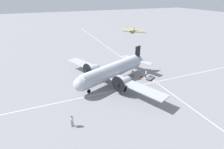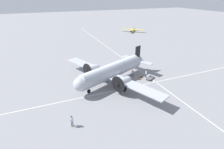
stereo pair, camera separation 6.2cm
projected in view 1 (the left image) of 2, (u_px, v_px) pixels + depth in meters
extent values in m
plane|color=gray|center=(112.00, 82.00, 35.19)|extent=(300.00, 300.00, 0.00)
cube|color=silver|center=(119.00, 90.00, 32.38)|extent=(120.00, 0.16, 0.01)
cube|color=silver|center=(146.00, 75.00, 38.01)|extent=(0.16, 120.00, 0.01)
cylinder|color=#ADB2BC|center=(112.00, 71.00, 34.17)|extent=(14.97, 8.30, 2.58)
cylinder|color=silver|center=(112.00, 68.00, 33.87)|extent=(13.98, 7.30, 1.80)
sphere|color=#ADB2BC|center=(80.00, 84.00, 29.27)|extent=(2.45, 2.45, 2.45)
cylinder|color=#ADB2BC|center=(136.00, 61.00, 39.02)|extent=(3.28, 2.46, 1.42)
cube|color=black|center=(138.00, 53.00, 38.61)|extent=(1.59, 0.78, 2.96)
cube|color=#ADB2BC|center=(137.00, 60.00, 39.21)|extent=(4.44, 7.82, 0.10)
cube|color=#ADB2BC|center=(108.00, 74.00, 33.59)|extent=(11.83, 23.58, 0.20)
cylinder|color=#ADB2BC|center=(123.00, 82.00, 30.77)|extent=(2.94, 2.32, 1.42)
cylinder|color=black|center=(118.00, 85.00, 29.85)|extent=(1.20, 2.76, 2.98)
sphere|color=black|center=(118.00, 85.00, 29.76)|extent=(0.50, 0.50, 0.50)
cylinder|color=#ADB2BC|center=(93.00, 69.00, 36.06)|extent=(2.94, 2.32, 1.42)
cylinder|color=black|center=(87.00, 71.00, 35.14)|extent=(1.20, 2.76, 2.98)
sphere|color=black|center=(87.00, 71.00, 35.06)|extent=(0.50, 0.50, 0.50)
cylinder|color=#4C4C51|center=(124.00, 86.00, 31.38)|extent=(0.18, 0.18, 0.97)
cylinder|color=black|center=(124.00, 89.00, 31.59)|extent=(1.13, 0.71, 1.10)
cylinder|color=#4C4C51|center=(94.00, 73.00, 36.68)|extent=(0.18, 0.18, 0.97)
cylinder|color=black|center=(94.00, 75.00, 36.88)|extent=(1.13, 0.71, 1.10)
cylinder|color=#4C4C51|center=(89.00, 89.00, 31.02)|extent=(0.14, 0.14, 0.88)
cylinder|color=black|center=(89.00, 91.00, 31.21)|extent=(0.71, 0.44, 0.70)
cylinder|color=#473D2D|center=(72.00, 124.00, 23.29)|extent=(0.11, 0.11, 0.78)
cylinder|color=#473D2D|center=(73.00, 123.00, 23.47)|extent=(0.11, 0.11, 0.78)
cube|color=silver|center=(72.00, 120.00, 23.09)|extent=(0.41, 0.37, 0.59)
sphere|color=tan|center=(72.00, 117.00, 22.91)|extent=(0.26, 0.26, 0.26)
cylinder|color=silver|center=(71.00, 121.00, 22.92)|extent=(0.09, 0.09, 0.56)
cylinder|color=silver|center=(73.00, 119.00, 23.28)|extent=(0.09, 0.09, 0.56)
cube|color=navy|center=(71.00, 119.00, 23.10)|extent=(0.04, 0.04, 0.38)
cylinder|color=#473D2D|center=(72.00, 117.00, 22.86)|extent=(0.38, 0.38, 0.07)
cylinder|color=navy|center=(133.00, 75.00, 37.16)|extent=(0.11, 0.11, 0.78)
cylinder|color=navy|center=(132.00, 75.00, 37.22)|extent=(0.11, 0.11, 0.78)
cube|color=beige|center=(133.00, 72.00, 36.90)|extent=(0.40, 0.38, 0.59)
sphere|color=tan|center=(133.00, 70.00, 36.72)|extent=(0.26, 0.26, 0.26)
cylinder|color=beige|center=(134.00, 73.00, 36.86)|extent=(0.09, 0.09, 0.56)
cylinder|color=beige|center=(132.00, 72.00, 36.98)|extent=(0.09, 0.09, 0.56)
cylinder|color=navy|center=(146.00, 75.00, 36.99)|extent=(0.12, 0.12, 0.86)
cylinder|color=navy|center=(146.00, 76.00, 36.77)|extent=(0.12, 0.12, 0.86)
cube|color=silver|center=(146.00, 72.00, 36.56)|extent=(0.27, 0.44, 0.64)
sphere|color=#8C6647|center=(146.00, 70.00, 36.36)|extent=(0.29, 0.29, 0.29)
cylinder|color=silver|center=(146.00, 72.00, 36.80)|extent=(0.10, 0.10, 0.61)
cylinder|color=silver|center=(147.00, 73.00, 36.35)|extent=(0.10, 0.10, 0.61)
cube|color=black|center=(147.00, 72.00, 36.54)|extent=(0.02, 0.05, 0.41)
cylinder|color=navy|center=(146.00, 70.00, 36.31)|extent=(0.35, 0.35, 0.07)
cube|color=#47331E|center=(141.00, 77.00, 36.82)|extent=(0.50, 0.20, 0.46)
cube|color=#312315|center=(141.00, 76.00, 36.71)|extent=(0.18, 0.14, 0.02)
cube|color=brown|center=(139.00, 78.00, 36.09)|extent=(0.48, 0.13, 0.58)
cube|color=#4A3520|center=(139.00, 77.00, 35.95)|extent=(0.17, 0.09, 0.02)
cube|color=#56565B|center=(150.00, 78.00, 36.33)|extent=(2.39, 2.03, 0.04)
cube|color=#56565B|center=(152.00, 75.00, 37.03)|extent=(0.57, 0.86, 0.04)
cylinder|color=#56565B|center=(154.00, 76.00, 36.83)|extent=(0.04, 0.04, 0.22)
cylinder|color=#56565B|center=(150.00, 75.00, 37.31)|extent=(0.04, 0.04, 0.22)
cylinder|color=black|center=(150.00, 80.00, 35.57)|extent=(0.27, 0.20, 0.28)
cylinder|color=black|center=(147.00, 79.00, 35.98)|extent=(0.27, 0.20, 0.28)
cylinder|color=black|center=(154.00, 77.00, 36.82)|extent=(0.27, 0.20, 0.28)
cylinder|color=black|center=(150.00, 76.00, 37.22)|extent=(0.27, 0.20, 0.28)
cylinder|color=yellow|center=(132.00, 30.00, 79.96)|extent=(5.09, 5.88, 0.85)
sphere|color=black|center=(131.00, 32.00, 76.83)|extent=(0.76, 0.76, 0.76)
cube|color=yellow|center=(132.00, 29.00, 79.47)|extent=(8.70, 7.48, 0.08)
cube|color=yellow|center=(134.00, 27.00, 82.61)|extent=(0.44, 0.51, 1.10)
cube|color=yellow|center=(134.00, 29.00, 82.84)|extent=(2.96, 2.58, 0.04)
cylinder|color=black|center=(131.00, 33.00, 78.10)|extent=(0.24, 0.27, 0.28)
cylinder|color=#4C4C51|center=(131.00, 32.00, 78.05)|extent=(0.06, 0.06, 0.21)
cylinder|color=black|center=(134.00, 31.00, 80.36)|extent=(0.24, 0.27, 0.28)
cylinder|color=#4C4C51|center=(134.00, 31.00, 80.32)|extent=(0.06, 0.06, 0.21)
cylinder|color=black|center=(131.00, 31.00, 80.77)|extent=(0.24, 0.27, 0.28)
cylinder|color=#4C4C51|center=(131.00, 31.00, 80.73)|extent=(0.06, 0.06, 0.21)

